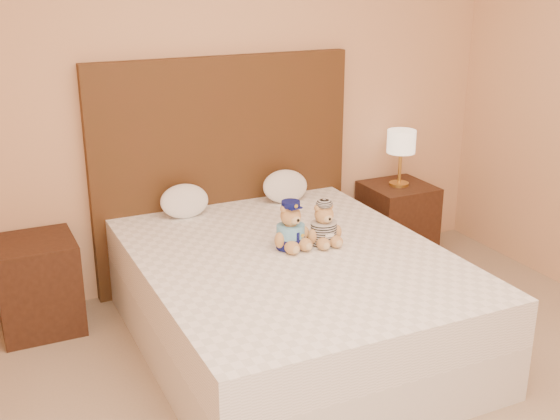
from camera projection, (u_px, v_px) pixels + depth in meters
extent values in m
cube|color=tan|center=(219.00, 79.00, 4.44)|extent=(4.00, 0.04, 2.70)
cube|color=white|center=(291.00, 319.00, 3.94)|extent=(1.60, 2.00, 0.30)
cube|color=white|center=(291.00, 275.00, 3.85)|extent=(1.60, 2.00, 0.25)
cube|color=#462815|center=(224.00, 172.00, 4.61)|extent=(1.75, 0.08, 1.50)
cube|color=#3A1F12|center=(38.00, 285.00, 4.08)|extent=(0.45, 0.45, 0.55)
cube|color=#3A1F12|center=(397.00, 221.00, 5.09)|extent=(0.45, 0.45, 0.55)
cylinder|color=gold|center=(399.00, 184.00, 5.00)|extent=(0.14, 0.14, 0.02)
cylinder|color=gold|center=(400.00, 166.00, 4.95)|extent=(0.02, 0.02, 0.26)
cylinder|color=beige|center=(401.00, 141.00, 4.89)|extent=(0.20, 0.20, 0.16)
ellipsoid|color=white|center=(184.00, 200.00, 4.35)|extent=(0.31, 0.20, 0.22)
ellipsoid|color=white|center=(285.00, 185.00, 4.63)|extent=(0.32, 0.21, 0.22)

